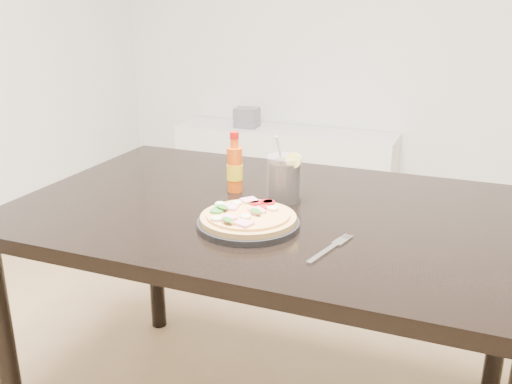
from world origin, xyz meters
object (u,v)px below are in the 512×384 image
at_px(plate, 248,224).
at_px(hot_sauce_bottle, 235,168).
at_px(dining_table, 272,234).
at_px(media_console, 284,168).
at_px(cola_cup, 284,180).
at_px(pizza, 247,216).
at_px(fork, 331,248).

relative_size(plate, hot_sauce_bottle, 1.44).
xyz_separation_m(dining_table, media_console, (-0.64, 1.96, -0.42)).
relative_size(cola_cup, media_console, 0.13).
distance_m(pizza, fork, 0.24).
relative_size(hot_sauce_bottle, fork, 0.96).
height_order(dining_table, plate, plate).
bearing_deg(cola_cup, plate, -94.50).
bearing_deg(dining_table, hot_sauce_bottle, 151.04).
xyz_separation_m(hot_sauce_bottle, fork, (0.37, -0.29, -0.07)).
height_order(pizza, media_console, pizza).
relative_size(hot_sauce_bottle, cola_cup, 0.95).
distance_m(dining_table, cola_cup, 0.16).
relative_size(cola_cup, fork, 1.01).
height_order(plate, media_console, plate).
distance_m(plate, pizza, 0.02).
distance_m(pizza, hot_sauce_bottle, 0.28).
xyz_separation_m(hot_sauce_bottle, media_console, (-0.49, 1.88, -0.57)).
height_order(pizza, hot_sauce_bottle, hot_sauce_bottle).
xyz_separation_m(dining_table, cola_cup, (0.01, 0.06, 0.14)).
xyz_separation_m(dining_table, plate, (-0.00, -0.16, 0.09)).
relative_size(pizza, media_console, 0.17).
distance_m(plate, cola_cup, 0.23).
relative_size(pizza, hot_sauce_bottle, 1.34).
xyz_separation_m(plate, media_console, (-0.64, 2.12, -0.51)).
bearing_deg(hot_sauce_bottle, media_console, 104.71).
xyz_separation_m(cola_cup, media_console, (-0.66, 1.90, -0.56)).
height_order(plate, cola_cup, cola_cup).
xyz_separation_m(pizza, hot_sauce_bottle, (-0.14, 0.24, 0.04)).
distance_m(plate, hot_sauce_bottle, 0.29).
bearing_deg(dining_table, pizza, -92.55).
xyz_separation_m(dining_table, pizza, (-0.01, -0.16, 0.11)).
xyz_separation_m(cola_cup, fork, (0.21, -0.27, -0.06)).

